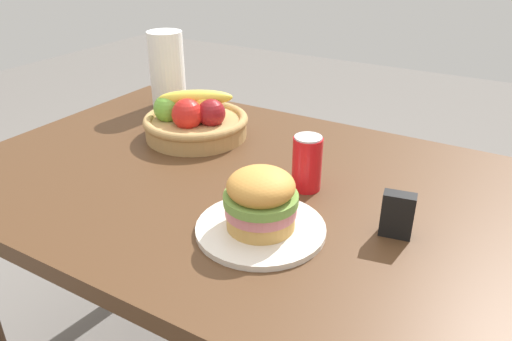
% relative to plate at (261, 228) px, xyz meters
% --- Properties ---
extents(dining_table, '(1.40, 0.90, 0.75)m').
position_rel_plate_xyz_m(dining_table, '(-0.13, 0.17, -0.11)').
color(dining_table, '#4C301C').
rests_on(dining_table, ground_plane).
extents(plate, '(0.25, 0.25, 0.01)m').
position_rel_plate_xyz_m(plate, '(0.00, 0.00, 0.00)').
color(plate, silver).
rests_on(plate, dining_table).
extents(sandwich, '(0.14, 0.14, 0.12)m').
position_rel_plate_xyz_m(sandwich, '(0.00, -0.00, 0.07)').
color(sandwich, tan).
rests_on(sandwich, plate).
extents(soda_can, '(0.07, 0.07, 0.13)m').
position_rel_plate_xyz_m(soda_can, '(0.00, 0.20, 0.06)').
color(soda_can, red).
rests_on(soda_can, dining_table).
extents(fruit_basket, '(0.29, 0.29, 0.14)m').
position_rel_plate_xyz_m(fruit_basket, '(-0.39, 0.32, 0.04)').
color(fruit_basket, tan).
rests_on(fruit_basket, dining_table).
extents(paper_towel_roll, '(0.11, 0.11, 0.24)m').
position_rel_plate_xyz_m(paper_towel_roll, '(-0.62, 0.48, 0.11)').
color(paper_towel_roll, white).
rests_on(paper_towel_roll, dining_table).
extents(napkin_holder, '(0.06, 0.04, 0.09)m').
position_rel_plate_xyz_m(napkin_holder, '(0.23, 0.12, 0.04)').
color(napkin_holder, black).
rests_on(napkin_holder, dining_table).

